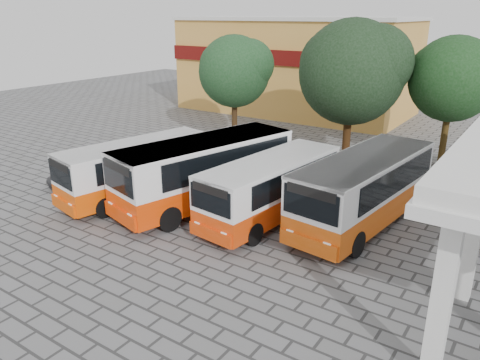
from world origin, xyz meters
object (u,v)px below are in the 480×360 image
Objects in this scene: bus_far_right at (364,187)px; parked_car at (88,174)px; bus_far_left at (138,166)px; bus_centre_left at (205,168)px; bus_centre_right at (271,185)px.

bus_far_right reaches higher than parked_car.
bus_far_left is 3.75m from parked_car.
bus_centre_left reaches higher than parked_car.
bus_centre_left is at bearing 28.49° from bus_far_left.
bus_centre_left is 7.18m from parked_car.
bus_centre_right is at bearing 23.58° from bus_far_left.
parked_car is at bearing -160.38° from bus_far_right.
bus_far_left is at bearing -157.07° from bus_far_right.
bus_far_right is at bearing 45.69° from parked_car.
parked_car is (-6.97, -1.22, -1.25)m from bus_centre_left.
bus_centre_right is 0.90× the size of bus_far_right.
bus_centre_right is 3.91m from bus_far_right.
bus_centre_right is 10.44m from parked_car.
bus_far_left is 0.93× the size of bus_far_right.
bus_far_left is 6.81m from bus_centre_right.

